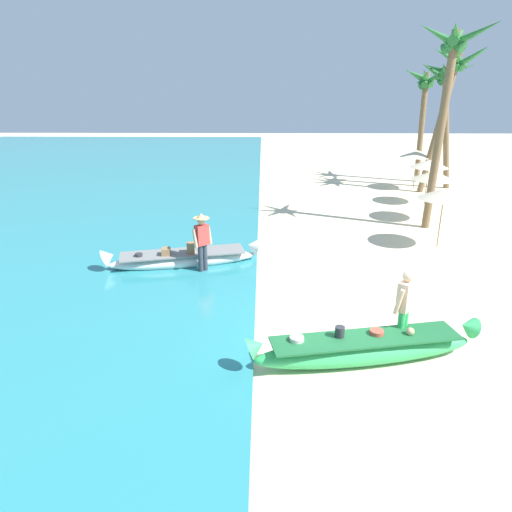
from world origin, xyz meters
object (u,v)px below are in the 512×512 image
at_px(palm_tree_tall_inland, 454,77).
at_px(boat_green_foreground, 365,349).
at_px(palm_tree_leaning_seaward, 452,65).
at_px(palm_tree_mid_cluster, 446,87).
at_px(person_vendor_hatted, 202,239).
at_px(person_tourist_customer, 405,306).
at_px(boat_white_midground, 183,259).
at_px(palm_tree_far_behind, 425,90).

bearing_deg(palm_tree_tall_inland, boat_green_foreground, -113.66).
bearing_deg(palm_tree_leaning_seaward, palm_tree_mid_cluster, 71.08).
bearing_deg(person_vendor_hatted, palm_tree_leaning_seaward, 30.31).
height_order(boat_green_foreground, palm_tree_tall_inland, palm_tree_tall_inland).
height_order(person_vendor_hatted, palm_tree_tall_inland, palm_tree_tall_inland).
xyz_separation_m(person_tourist_customer, palm_tree_tall_inland, (5.71, 14.44, 4.23)).
relative_size(palm_tree_tall_inland, palm_tree_leaning_seaward, 0.95).
xyz_separation_m(boat_white_midground, palm_tree_tall_inland, (10.80, 9.97, 4.95)).
xyz_separation_m(person_tourist_customer, palm_tree_far_behind, (5.33, 17.04, 3.62)).
bearing_deg(palm_tree_far_behind, palm_tree_leaning_seaward, -102.76).
xyz_separation_m(person_tourist_customer, palm_tree_leaning_seaward, (3.41, 8.57, 4.59)).
distance_m(palm_tree_leaning_seaward, palm_tree_mid_cluster, 7.25).
xyz_separation_m(boat_green_foreground, palm_tree_far_behind, (6.15, 17.51, 4.30)).
bearing_deg(person_vendor_hatted, boat_green_foreground, -50.77).
height_order(person_tourist_customer, palm_tree_leaning_seaward, palm_tree_leaning_seaward).
height_order(boat_green_foreground, person_vendor_hatted, person_vendor_hatted).
bearing_deg(person_vendor_hatted, boat_white_midground, 142.29).
distance_m(person_tourist_customer, palm_tree_far_behind, 18.22).
bearing_deg(person_tourist_customer, palm_tree_mid_cluster, 69.51).
bearing_deg(person_tourist_customer, palm_tree_leaning_seaward, 68.29).
distance_m(boat_white_midground, palm_tree_tall_inland, 15.51).
xyz_separation_m(person_vendor_hatted, palm_tree_mid_cluster, (10.20, 11.42, 3.78)).
height_order(palm_tree_leaning_seaward, palm_tree_mid_cluster, palm_tree_leaning_seaward).
bearing_deg(palm_tree_mid_cluster, palm_tree_leaning_seaward, -108.92).
bearing_deg(palm_tree_leaning_seaward, boat_white_midground, -154.29).
bearing_deg(person_vendor_hatted, palm_tree_mid_cluster, 48.23).
height_order(boat_green_foreground, palm_tree_mid_cluster, palm_tree_mid_cluster).
relative_size(boat_green_foreground, boat_white_midground, 1.02).
distance_m(boat_white_midground, palm_tree_mid_cluster, 16.04).
height_order(boat_green_foreground, palm_tree_leaning_seaward, palm_tree_leaning_seaward).
distance_m(boat_green_foreground, person_tourist_customer, 1.16).
xyz_separation_m(boat_green_foreground, person_tourist_customer, (0.82, 0.46, 0.68)).
xyz_separation_m(boat_white_midground, palm_tree_leaning_seaward, (8.51, 4.10, 5.31)).
distance_m(person_vendor_hatted, person_tourist_customer, 5.97).
xyz_separation_m(person_vendor_hatted, palm_tree_far_behind, (9.78, 13.06, 3.59)).
bearing_deg(boat_white_midground, person_tourist_customer, -41.32).
bearing_deg(boat_white_midground, palm_tree_mid_cluster, 45.19).
bearing_deg(boat_white_midground, palm_tree_leaning_seaward, 25.71).
height_order(boat_white_midground, palm_tree_far_behind, palm_tree_far_behind).
height_order(boat_white_midground, palm_tree_leaning_seaward, palm_tree_leaning_seaward).
relative_size(palm_tree_tall_inland, palm_tree_mid_cluster, 1.10).
relative_size(person_tourist_customer, palm_tree_leaning_seaward, 0.25).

